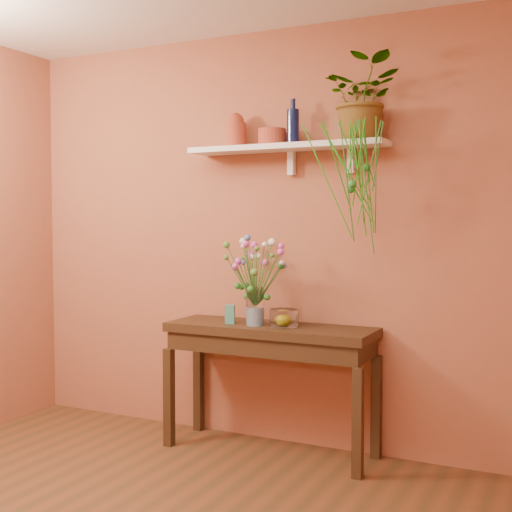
% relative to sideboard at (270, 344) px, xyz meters
% --- Properties ---
extents(room, '(4.04, 4.04, 2.70)m').
position_rel_sideboard_xyz_m(room, '(0.01, -1.77, 0.66)').
color(room, '#5B311A').
rests_on(room, ground).
extents(sideboard, '(1.33, 0.43, 0.81)m').
position_rel_sideboard_xyz_m(sideboard, '(0.00, 0.00, 0.00)').
color(sideboard, '#3A2413').
rests_on(sideboard, ground).
extents(wall_shelf, '(1.30, 0.24, 0.19)m').
position_rel_sideboard_xyz_m(wall_shelf, '(0.07, 0.11, 1.23)').
color(wall_shelf, white).
rests_on(wall_shelf, room).
extents(terracotta_jug, '(0.13, 0.13, 0.22)m').
position_rel_sideboard_xyz_m(terracotta_jug, '(-0.30, 0.12, 1.36)').
color(terracotta_jug, '#9E3E29').
rests_on(terracotta_jug, wall_shelf).
extents(terracotta_pot, '(0.23, 0.23, 0.11)m').
position_rel_sideboard_xyz_m(terracotta_pot, '(-0.05, 0.13, 1.30)').
color(terracotta_pot, '#9E3E29').
rests_on(terracotta_pot, wall_shelf).
extents(blue_bottle, '(0.10, 0.10, 0.28)m').
position_rel_sideboard_xyz_m(blue_bottle, '(0.11, 0.11, 1.36)').
color(blue_bottle, '#0D133B').
rests_on(blue_bottle, wall_shelf).
extents(spider_plant, '(0.47, 0.42, 0.48)m').
position_rel_sideboard_xyz_m(spider_plant, '(0.57, 0.08, 1.49)').
color(spider_plant, '#297B27').
rests_on(spider_plant, wall_shelf).
extents(plant_fronds, '(0.48, 0.31, 0.75)m').
position_rel_sideboard_xyz_m(plant_fronds, '(0.58, -0.07, 1.03)').
color(plant_fronds, '#297B27').
rests_on(plant_fronds, wall_shelf).
extents(glass_vase, '(0.11, 0.11, 0.24)m').
position_rel_sideboard_xyz_m(glass_vase, '(-0.08, -0.04, 0.22)').
color(glass_vase, white).
rests_on(glass_vase, sideboard).
extents(bouquet, '(0.42, 0.45, 0.45)m').
position_rel_sideboard_xyz_m(bouquet, '(-0.09, -0.03, 0.50)').
color(bouquet, '#386B28').
rests_on(bouquet, glass_vase).
extents(glass_bowl, '(0.18, 0.18, 0.11)m').
position_rel_sideboard_xyz_m(glass_bowl, '(0.10, -0.01, 0.17)').
color(glass_bowl, white).
rests_on(glass_bowl, sideboard).
extents(lemon, '(0.08, 0.08, 0.08)m').
position_rel_sideboard_xyz_m(lemon, '(0.10, -0.03, 0.16)').
color(lemon, yellow).
rests_on(lemon, glass_bowl).
extents(carton, '(0.07, 0.06, 0.12)m').
position_rel_sideboard_xyz_m(carton, '(-0.25, -0.06, 0.18)').
color(carton, teal).
rests_on(carton, sideboard).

